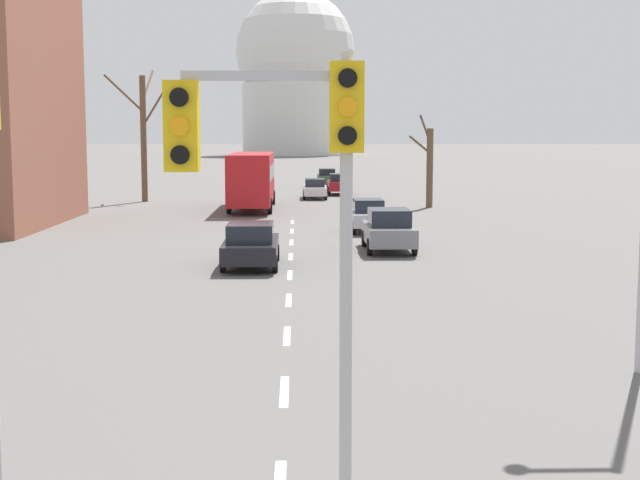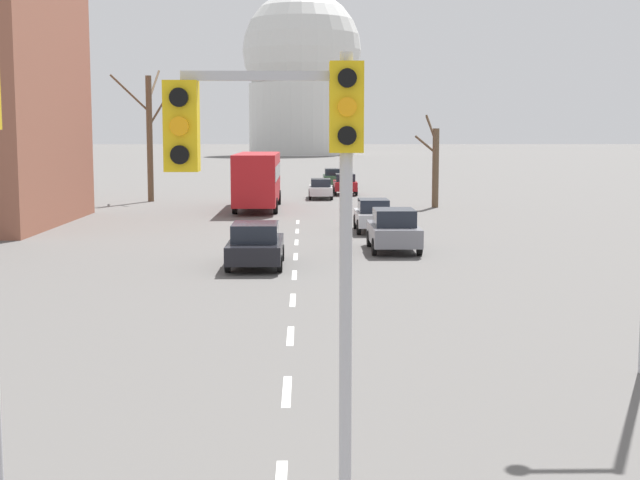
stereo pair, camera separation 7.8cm
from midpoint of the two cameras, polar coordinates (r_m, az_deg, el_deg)
The scene contains 20 objects.
lane_stripe_2 at distance 16.56m, azimuth -2.00°, elevation -9.64°, with size 0.16×2.00×0.01m, color silver.
lane_stripe_3 at distance 20.91m, azimuth -1.80°, elevation -6.14°, with size 0.16×2.00×0.01m, color silver.
lane_stripe_4 at distance 25.31m, azimuth -1.67°, elevation -3.86°, with size 0.16×2.00×0.01m, color silver.
lane_stripe_5 at distance 29.75m, azimuth -1.58°, elevation -2.25°, with size 0.16×2.00×0.01m, color silver.
lane_stripe_6 at distance 34.20m, azimuth -1.51°, elevation -1.06°, with size 0.16×2.00×0.01m, color silver.
lane_stripe_7 at distance 38.66m, azimuth -1.46°, elevation -0.15°, with size 0.16×2.00×0.01m, color silver.
lane_stripe_8 at distance 43.13m, azimuth -1.42°, elevation 0.58°, with size 0.16×2.00×0.01m, color silver.
lane_stripe_9 at distance 47.61m, azimuth -1.38°, elevation 1.17°, with size 0.16×2.00×0.01m, color silver.
traffic_signal_centre_tall at distance 9.56m, azimuth -1.63°, elevation 3.93°, with size 2.11×0.34×5.55m.
street_lamp_right at distance 18.19m, azimuth 19.81°, elevation 7.16°, with size 1.68×0.36×8.09m.
sedan_near_left at distance 64.73m, azimuth 0.07°, elevation 3.32°, with size 1.72×4.48×1.46m.
sedan_near_right at distance 69.01m, azimuth 1.65°, elevation 3.61°, with size 1.79×4.23×1.63m.
sedan_mid_centre at distance 42.84m, azimuth 3.47°, elevation 1.61°, with size 1.71×4.19×1.59m.
sedan_far_left at distance 31.65m, azimuth -4.07°, elevation -0.29°, with size 1.95×4.54×1.56m.
sedan_far_right at distance 35.82m, azimuth 4.80°, elevation 0.66°, with size 1.93×4.39×1.71m.
sedan_distant_centre at distance 77.99m, azimuth 0.85°, elevation 4.00°, with size 1.72×4.50×1.67m.
city_bus at distance 55.65m, azimuth -3.97°, elevation 4.08°, with size 2.66×10.80×3.48m.
bare_tree_left_near at distance 63.10m, azimuth -10.83°, elevation 6.73°, with size 3.85×4.98×9.27m.
bare_tree_right_near at distance 57.44m, azimuth 7.39°, elevation 4.88°, with size 1.52×2.05×5.93m.
capitol_dome at distance 199.00m, azimuth -1.15°, elevation 10.62°, with size 26.02×26.02×36.75m.
Camera 2 is at (0.32, -3.21, 4.69)m, focal length 50.00 mm.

